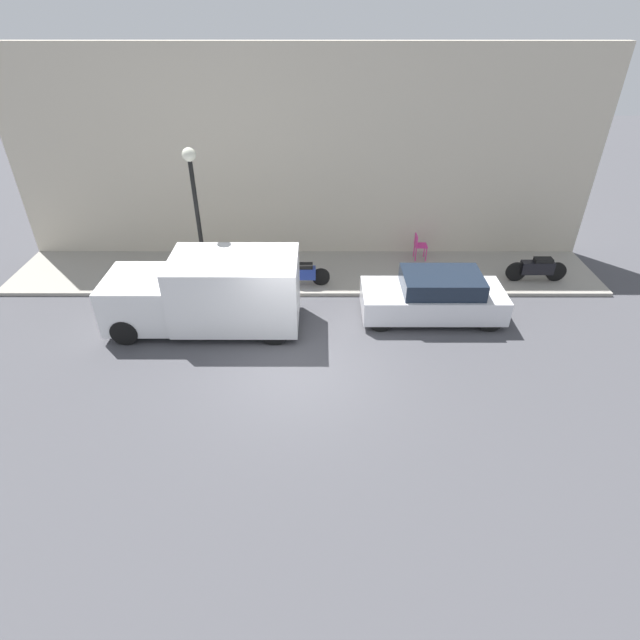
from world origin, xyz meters
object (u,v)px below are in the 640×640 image
at_px(motorcycle_blue, 300,274).
at_px(motorcycle_black, 537,268).
at_px(streetlamp, 195,196).
at_px(delivery_van, 207,292).
at_px(cafe_chair, 419,245).
at_px(parked_car, 434,297).

bearing_deg(motorcycle_blue, motorcycle_black, -87.82).
xyz_separation_m(motorcycle_black, motorcycle_blue, (-0.28, 7.30, -0.03)).
height_order(motorcycle_black, streetlamp, streetlamp).
distance_m(delivery_van, cafe_chair, 7.38).
distance_m(parked_car, motorcycle_blue, 4.09).
xyz_separation_m(parked_car, streetlamp, (1.32, 6.54, 2.37)).
relative_size(delivery_van, cafe_chair, 5.84).
height_order(delivery_van, streetlamp, streetlamp).
relative_size(parked_car, cafe_chair, 4.49).
relative_size(parked_car, streetlamp, 0.92).
height_order(parked_car, streetlamp, streetlamp).
xyz_separation_m(parked_car, cafe_chair, (3.43, -0.15, -0.01)).
distance_m(motorcycle_blue, streetlamp, 3.76).
relative_size(parked_car, motorcycle_blue, 2.10).
relative_size(motorcycle_black, motorcycle_blue, 1.00).
bearing_deg(motorcycle_black, motorcycle_blue, 92.18).
distance_m(parked_car, streetlamp, 7.08).
relative_size(motorcycle_blue, streetlamp, 0.44).
distance_m(motorcycle_black, motorcycle_blue, 7.31).
relative_size(parked_car, motorcycle_black, 2.09).
xyz_separation_m(parked_car, motorcycle_black, (1.90, -3.55, -0.11)).
height_order(motorcycle_black, cafe_chair, cafe_chair).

